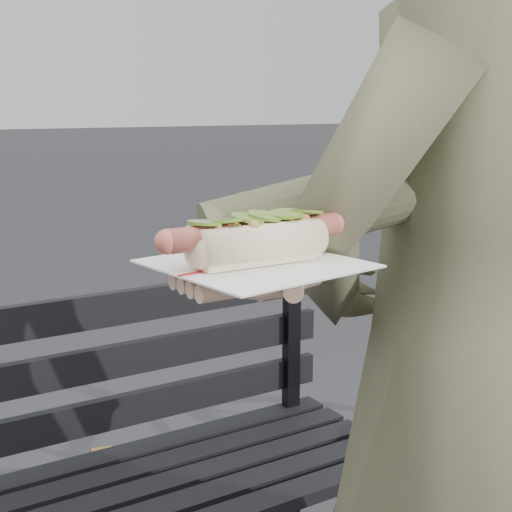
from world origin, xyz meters
The scene contains 4 objects.
park_bench centered at (0.08, 0.86, 0.52)m, with size 1.50×0.44×0.88m.
bicycle centered at (1.41, 0.78, 0.41)m, with size 0.55×1.56×0.82m, color black.
person centered at (0.48, 0.14, 0.89)m, with size 0.65×0.43×1.79m, color brown.
held_hotdog centered at (0.29, 0.13, 1.18)m, with size 0.62×0.30×0.20m.
Camera 1 is at (-0.28, -0.55, 1.30)m, focal length 50.00 mm.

